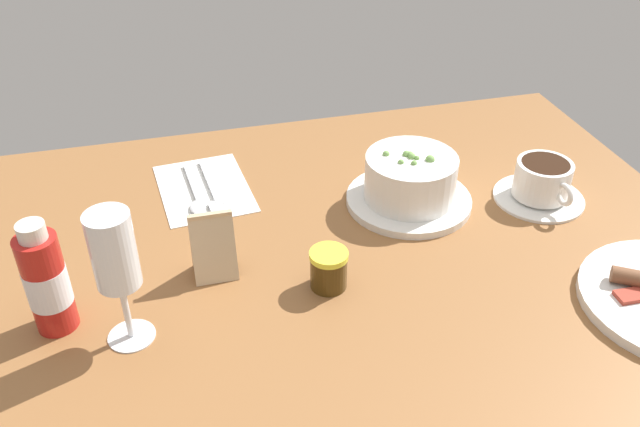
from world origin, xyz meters
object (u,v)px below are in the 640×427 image
at_px(porridge_bowl, 410,181).
at_px(coffee_cup, 542,183).
at_px(jam_jar, 329,269).
at_px(sauce_bottle_red, 47,282).
at_px(menu_card, 213,245).
at_px(wine_glass, 115,257).
at_px(cutlery_setting, 204,189).

height_order(porridge_bowl, coffee_cup, porridge_bowl).
bearing_deg(coffee_cup, jam_jar, 17.37).
bearing_deg(sauce_bottle_red, menu_card, -166.11).
height_order(porridge_bowl, wine_glass, wine_glass).
relative_size(porridge_bowl, menu_card, 1.96).
xyz_separation_m(sauce_bottle_red, menu_card, (-0.20, -0.05, -0.02)).
relative_size(sauce_bottle_red, menu_card, 1.53).
bearing_deg(sauce_bottle_red, wine_glass, 153.06).
bearing_deg(sauce_bottle_red, porridge_bowl, -164.17).
bearing_deg(cutlery_setting, porridge_bowl, 158.74).
bearing_deg(coffee_cup, menu_card, 6.11).
bearing_deg(sauce_bottle_red, coffee_cup, -171.68).
bearing_deg(menu_card, cutlery_setting, -92.19).
relative_size(jam_jar, sauce_bottle_red, 0.36).
bearing_deg(cutlery_setting, coffee_cup, 162.58).
bearing_deg(menu_card, coffee_cup, -173.89).
relative_size(cutlery_setting, sauce_bottle_red, 1.32).
bearing_deg(wine_glass, coffee_cup, -166.73).
bearing_deg(jam_jar, wine_glass, 6.99).
height_order(wine_glass, menu_card, wine_glass).
distance_m(wine_glass, jam_jar, 0.27).
distance_m(sauce_bottle_red, menu_card, 0.21).
height_order(coffee_cup, jam_jar, coffee_cup).
relative_size(coffee_cup, sauce_bottle_red, 0.93).
relative_size(coffee_cup, jam_jar, 2.57).
distance_m(porridge_bowl, cutlery_setting, 0.33).
xyz_separation_m(porridge_bowl, menu_card, (0.31, 0.10, 0.01)).
height_order(cutlery_setting, menu_card, menu_card).
height_order(cutlery_setting, wine_glass, wine_glass).
relative_size(cutlery_setting, menu_card, 2.02).
distance_m(wine_glass, menu_card, 0.16).
height_order(coffee_cup, menu_card, menu_card).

